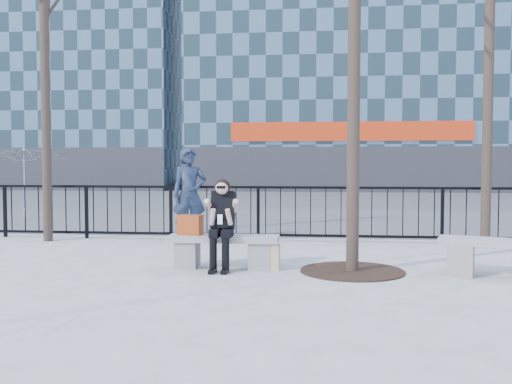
# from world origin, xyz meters

# --- Properties ---
(ground) EXTENTS (120.00, 120.00, 0.00)m
(ground) POSITION_xyz_m (0.00, 0.00, 0.00)
(ground) COLOR gray
(ground) RESTS_ON ground
(street_surface) EXTENTS (60.00, 23.00, 0.01)m
(street_surface) POSITION_xyz_m (0.00, 15.00, 0.00)
(street_surface) COLOR #474747
(street_surface) RESTS_ON ground
(railing) EXTENTS (14.00, 0.06, 1.10)m
(railing) POSITION_xyz_m (0.00, 3.00, 0.55)
(railing) COLOR black
(railing) RESTS_ON ground
(building_left) EXTENTS (16.20, 10.20, 22.60)m
(building_left) POSITION_xyz_m (-15.00, 27.00, 11.30)
(building_left) COLOR slate
(building_left) RESTS_ON ground
(tree_grate) EXTENTS (1.50, 1.50, 0.02)m
(tree_grate) POSITION_xyz_m (1.90, -0.10, 0.01)
(tree_grate) COLOR black
(tree_grate) RESTS_ON ground
(bench_main) EXTENTS (1.65, 0.46, 0.49)m
(bench_main) POSITION_xyz_m (0.00, 0.00, 0.30)
(bench_main) COLOR gray
(bench_main) RESTS_ON ground
(bench_second) EXTENTS (1.73, 0.48, 0.51)m
(bench_second) POSITION_xyz_m (3.97, -0.19, 0.31)
(bench_second) COLOR gray
(bench_second) RESTS_ON ground
(seated_woman) EXTENTS (0.50, 0.64, 1.34)m
(seated_woman) POSITION_xyz_m (0.00, -0.16, 0.67)
(seated_woman) COLOR black
(seated_woman) RESTS_ON ground
(handbag) EXTENTS (0.40, 0.25, 0.30)m
(handbag) POSITION_xyz_m (-0.51, 0.02, 0.64)
(handbag) COLOR #9F3C13
(handbag) RESTS_ON bench_main
(shopping_bag) EXTENTS (0.42, 0.19, 0.39)m
(shopping_bag) POSITION_xyz_m (0.64, -0.10, 0.19)
(shopping_bag) COLOR beige
(shopping_bag) RESTS_ON ground
(standing_man) EXTENTS (0.80, 0.67, 1.87)m
(standing_man) POSITION_xyz_m (-1.17, 2.80, 0.93)
(standing_man) COLOR black
(standing_man) RESTS_ON ground
(vendor_umbrella) EXTENTS (2.59, 2.63, 2.04)m
(vendor_umbrella) POSITION_xyz_m (-6.57, 6.30, 1.02)
(vendor_umbrella) COLOR yellow
(vendor_umbrella) RESTS_ON ground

